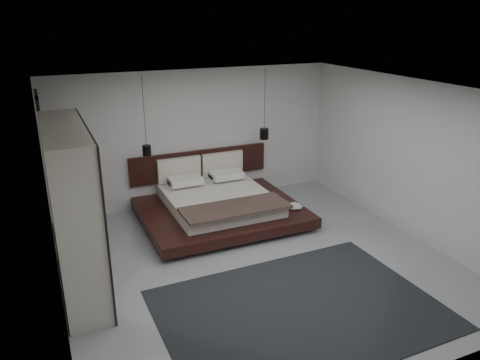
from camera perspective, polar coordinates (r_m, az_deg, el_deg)
name	(u,v)px	position (r m, az deg, el deg)	size (l,w,h in m)	color
floor	(258,262)	(7.77, 2.17, -9.96)	(6.00, 6.00, 0.00)	#94979C
ceiling	(260,90)	(6.84, 2.47, 10.88)	(6.00, 6.00, 0.00)	white
wall_back	(196,137)	(9.85, -5.41, 5.23)	(6.00, 6.00, 0.00)	silver
wall_front	(393,277)	(4.93, 18.12, -11.12)	(6.00, 6.00, 0.00)	silver
wall_left	(50,214)	(6.53, -22.12, -3.83)	(6.00, 6.00, 0.00)	silver
wall_right	(410,159)	(8.87, 20.02, 2.47)	(6.00, 6.00, 0.00)	silver
lattice_screen	(47,167)	(8.88, -22.52, 1.49)	(0.05, 0.90, 2.60)	black
bed	(218,204)	(9.23, -2.66, -2.90)	(3.01, 2.49, 1.12)	black
book_lower	(290,207)	(9.16, 6.15, -3.25)	(0.21, 0.28, 0.03)	#99724C
book_upper	(290,206)	(9.11, 6.14, -3.21)	(0.20, 0.27, 0.02)	#99724C
pendant_left	(147,150)	(8.98, -11.31, 3.61)	(0.16, 0.16, 1.49)	black
pendant_right	(264,134)	(9.77, 2.96, 5.68)	(0.18, 0.18, 1.43)	black
wardrobe	(73,210)	(7.05, -19.69, -3.44)	(0.58, 2.48, 2.43)	beige
rug	(300,309)	(6.71, 7.28, -15.37)	(3.76, 2.69, 0.02)	black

